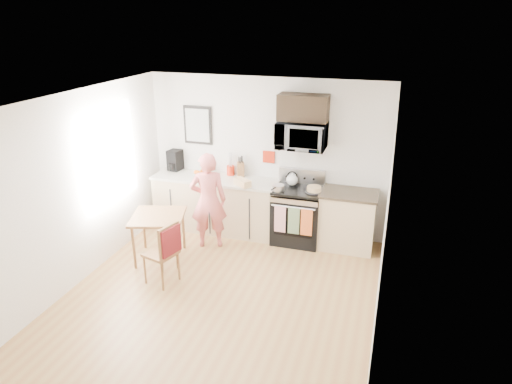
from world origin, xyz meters
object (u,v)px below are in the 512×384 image
(microwave, at_px, (302,135))
(dining_table, at_px, (158,221))
(range, at_px, (297,216))
(chair, at_px, (167,246))
(person, at_px, (208,201))
(cake, at_px, (314,189))

(microwave, bearing_deg, dining_table, -145.39)
(range, xyz_separation_m, dining_table, (-1.87, -1.19, 0.19))
(microwave, xyz_separation_m, chair, (-1.40, -1.92, -1.17))
(person, relative_size, dining_table, 1.90)
(range, bearing_deg, person, -156.10)
(range, bearing_deg, chair, -127.69)
(chair, bearing_deg, dining_table, 142.83)
(dining_table, distance_m, chair, 0.78)
(person, xyz_separation_m, cake, (1.57, 0.49, 0.19))
(range, height_order, dining_table, range)
(microwave, relative_size, person, 0.49)
(cake, bearing_deg, range, 161.80)
(chair, relative_size, cake, 3.36)
(dining_table, bearing_deg, range, 32.38)
(person, relative_size, cake, 5.73)
(range, bearing_deg, cake, -18.20)
(person, xyz_separation_m, dining_table, (-0.56, -0.61, -0.15))
(cake, bearing_deg, microwave, 144.15)
(person, bearing_deg, dining_table, 25.35)
(cake, bearing_deg, dining_table, -152.77)
(person, bearing_deg, range, -177.91)
(dining_table, distance_m, cake, 2.42)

